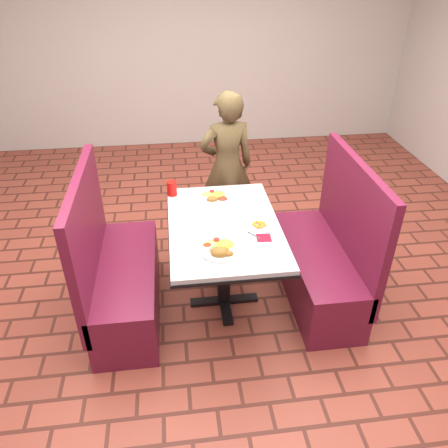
{
  "coord_description": "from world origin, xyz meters",
  "views": [
    {
      "loc": [
        -0.34,
        -2.65,
        2.44
      ],
      "look_at": [
        0.0,
        0.0,
        0.75
      ],
      "focal_mm": 35.0,
      "sensor_mm": 36.0,
      "label": 1
    }
  ],
  "objects": [
    {
      "name": "dining_table",
      "position": [
        0.0,
        0.0,
        0.65
      ],
      "size": [
        0.81,
        1.21,
        0.75
      ],
      "color": "#B0B2B5",
      "rests_on": "ground"
    },
    {
      "name": "diner_person",
      "position": [
        0.16,
        1.06,
        0.71
      ],
      "size": [
        0.56,
        0.41,
        1.42
      ],
      "primitive_type": "imported",
      "rotation": [
        0.0,
        0.0,
        3.29
      ],
      "color": "brown",
      "rests_on": "ground"
    },
    {
      "name": "lettuce_shreds",
      "position": [
        0.04,
        0.06,
        0.75
      ],
      "size": [
        0.28,
        0.32,
        0.0
      ],
      "primitive_type": null,
      "color": "#92C44E",
      "rests_on": "dining_table"
    },
    {
      "name": "red_tumbler",
      "position": [
        -0.36,
        0.49,
        0.81
      ],
      "size": [
        0.08,
        0.08,
        0.12
      ],
      "primitive_type": "cylinder",
      "color": "red",
      "rests_on": "dining_table"
    },
    {
      "name": "far_dinner_plate",
      "position": [
        -0.02,
        0.39,
        0.77
      ],
      "size": [
        0.27,
        0.27,
        0.07
      ],
      "rotation": [
        0.0,
        0.0,
        0.34
      ],
      "color": "white",
      "rests_on": "dining_table"
    },
    {
      "name": "booth_bench_left",
      "position": [
        -0.8,
        0.0,
        0.33
      ],
      "size": [
        0.47,
        1.2,
        1.17
      ],
      "color": "maroon",
      "rests_on": "ground"
    },
    {
      "name": "room",
      "position": [
        0.0,
        0.0,
        1.91
      ],
      "size": [
        7.0,
        7.04,
        2.82
      ],
      "color": "brown",
      "rests_on": "ground"
    },
    {
      "name": "knife_utensil",
      "position": [
        -0.1,
        -0.35,
        0.76
      ],
      "size": [
        0.03,
        0.18,
        0.0
      ],
      "primitive_type": "cube",
      "rotation": [
        0.0,
        0.0,
        0.1
      ],
      "color": "silver",
      "rests_on": "dining_table"
    },
    {
      "name": "near_dinner_plate",
      "position": [
        -0.07,
        -0.33,
        0.78
      ],
      "size": [
        0.29,
        0.29,
        0.09
      ],
      "rotation": [
        0.0,
        0.0,
        0.08
      ],
      "color": "white",
      "rests_on": "dining_table"
    },
    {
      "name": "booth_bench_right",
      "position": [
        0.8,
        0.0,
        0.33
      ],
      "size": [
        0.47,
        1.2,
        1.17
      ],
      "color": "maroon",
      "rests_on": "ground"
    },
    {
      "name": "plantain_plate",
      "position": [
        0.25,
        -0.06,
        0.76
      ],
      "size": [
        0.17,
        0.17,
        0.03
      ],
      "rotation": [
        0.0,
        0.0,
        -0.16
      ],
      "color": "white",
      "rests_on": "dining_table"
    },
    {
      "name": "fork_utensil",
      "position": [
        -0.12,
        -0.35,
        0.76
      ],
      "size": [
        0.01,
        0.15,
        0.0
      ],
      "primitive_type": "cube",
      "rotation": [
        0.0,
        0.0,
        -0.01
      ],
      "color": "silver",
      "rests_on": "dining_table"
    },
    {
      "name": "paper_napkin",
      "position": [
        0.25,
        -0.48,
        0.76
      ],
      "size": [
        0.25,
        0.21,
        0.01
      ],
      "primitive_type": "cube",
      "rotation": [
        0.0,
        0.0,
        -0.25
      ],
      "color": "white",
      "rests_on": "dining_table"
    },
    {
      "name": "maroon_napkin",
      "position": [
        0.25,
        -0.21,
        0.75
      ],
      "size": [
        0.11,
        0.11,
        0.0
      ],
      "primitive_type": "cube",
      "rotation": [
        0.0,
        0.0,
        -0.07
      ],
      "color": "maroon",
      "rests_on": "dining_table"
    },
    {
      "name": "spoon_utensil",
      "position": [
        0.19,
        -0.18,
        0.75
      ],
      "size": [
        0.08,
        0.1,
        0.0
      ],
      "primitive_type": "cube",
      "rotation": [
        0.0,
        0.0,
        0.64
      ],
      "color": "silver",
      "rests_on": "dining_table"
    }
  ]
}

